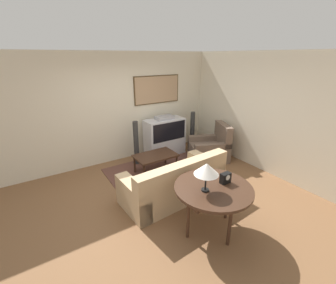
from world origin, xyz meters
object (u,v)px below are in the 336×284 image
table_lamp (207,169)px  speaker_tower_right (192,132)px  armchair (210,148)px  console_table (213,191)px  couch (175,183)px  mantel_clock (225,178)px  speaker_tower_left (136,144)px  tv (165,137)px  coffee_table (156,157)px

table_lamp → speaker_tower_right: bearing=54.6°
armchair → table_lamp: size_ratio=2.70×
console_table → table_lamp: bearing=-177.3°
couch → mantel_clock: bearing=98.1°
table_lamp → speaker_tower_right: (1.99, 2.79, -0.60)m
table_lamp → speaker_tower_left: 2.87m
armchair → mantel_clock: 2.60m
console_table → table_lamp: table_lamp is taller
speaker_tower_left → tv: bearing=5.4°
coffee_table → speaker_tower_left: bearing=103.5°
armchair → console_table: (-1.80, -1.98, 0.43)m
console_table → mantel_clock: (0.23, -0.01, 0.15)m
couch → armchair: (1.79, 0.95, -0.01)m
console_table → mantel_clock: mantel_clock is taller
coffee_table → console_table: size_ratio=0.82×
armchair → speaker_tower_left: size_ratio=1.06×
mantel_clock → tv: bearing=76.3°
speaker_tower_left → console_table: bearing=-90.7°
armchair → console_table: bearing=-18.9°
couch → speaker_tower_left: (0.02, 1.75, 0.22)m
tv → armchair: 1.27m
console_table → speaker_tower_right: (1.82, 2.79, -0.19)m
tv → couch: size_ratio=0.55×
coffee_table → speaker_tower_left: (-0.16, 0.68, 0.13)m
tv → console_table: 3.02m
mantel_clock → speaker_tower_left: speaker_tower_left is taller
speaker_tower_right → table_lamp: bearing=-125.4°
armchair → console_table: 2.71m
speaker_tower_right → coffee_table: bearing=-157.1°
console_table → armchair: bearing=47.7°
coffee_table → speaker_tower_right: size_ratio=0.86×
couch → speaker_tower_right: size_ratio=1.82×
speaker_tower_right → mantel_clock: bearing=-119.7°
couch → console_table: size_ratio=1.74×
couch → coffee_table: (0.19, 1.06, 0.10)m
couch → console_table: bearing=85.9°
table_lamp → speaker_tower_left: size_ratio=0.39×
coffee_table → console_table: (-0.20, -2.10, 0.32)m
console_table → speaker_tower_left: size_ratio=1.05×
armchair → table_lamp: (-1.97, -1.99, 0.84)m
tv → coffee_table: bearing=-133.4°
tv → console_table: size_ratio=0.95×
coffee_table → table_lamp: 2.26m
console_table → speaker_tower_left: speaker_tower_left is taller
coffee_table → mantel_clock: size_ratio=5.79×
coffee_table → table_lamp: size_ratio=2.18×
armchair → speaker_tower_left: speaker_tower_left is taller
mantel_clock → speaker_tower_left: bearing=93.9°
tv → armchair: (0.88, -0.89, -0.23)m
coffee_table → table_lamp: bearing=-100.0°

